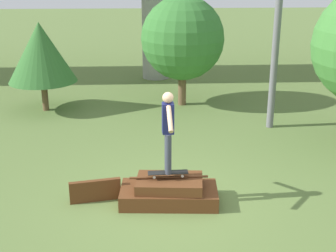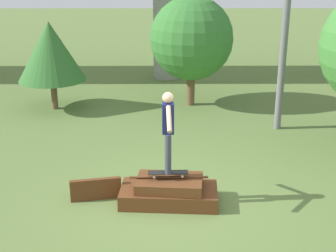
# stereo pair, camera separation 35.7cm
# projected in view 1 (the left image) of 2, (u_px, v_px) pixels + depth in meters

# --- Properties ---
(ground_plane) EXTENTS (80.00, 80.00, 0.00)m
(ground_plane) POSITION_uv_depth(u_px,v_px,m) (169.00, 202.00, 9.48)
(ground_plane) COLOR olive
(scrap_pile) EXTENTS (2.00, 1.04, 0.58)m
(scrap_pile) POSITION_uv_depth(u_px,v_px,m) (169.00, 192.00, 9.40)
(scrap_pile) COLOR #5B3319
(scrap_pile) RESTS_ON ground_plane
(scrap_plank_loose) EXTENTS (1.03, 0.30, 0.46)m
(scrap_plank_loose) POSITION_uv_depth(u_px,v_px,m) (95.00, 191.00, 9.46)
(scrap_plank_loose) COLOR #5B3319
(scrap_plank_loose) RESTS_ON ground_plane
(skateboard) EXTENTS (0.81, 0.23, 0.09)m
(skateboard) POSITION_uv_depth(u_px,v_px,m) (168.00, 173.00, 9.27)
(skateboard) COLOR black
(skateboard) RESTS_ON scrap_pile
(skater) EXTENTS (0.23, 1.23, 1.64)m
(skater) POSITION_uv_depth(u_px,v_px,m) (168.00, 127.00, 8.94)
(skater) COLOR #383D4C
(skater) RESTS_ON skateboard
(utility_pole) EXTENTS (1.30, 0.20, 6.67)m
(utility_pole) POSITION_uv_depth(u_px,v_px,m) (279.00, 6.00, 12.59)
(utility_pole) COLOR slate
(utility_pole) RESTS_ON ground_plane
(tree_behind_left) EXTENTS (2.16, 2.16, 2.84)m
(tree_behind_left) POSITION_uv_depth(u_px,v_px,m) (41.00, 52.00, 14.64)
(tree_behind_left) COLOR brown
(tree_behind_left) RESTS_ON ground_plane
(tree_behind_right) EXTENTS (2.71, 2.71, 3.59)m
(tree_behind_right) POSITION_uv_depth(u_px,v_px,m) (183.00, 38.00, 15.12)
(tree_behind_right) COLOR brown
(tree_behind_right) RESTS_ON ground_plane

